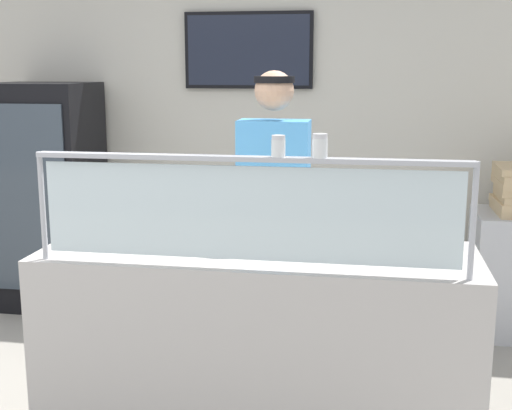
{
  "coord_description": "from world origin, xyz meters",
  "views": [
    {
      "loc": [
        1.5,
        -2.64,
        1.78
      ],
      "look_at": [
        0.99,
        0.38,
        1.16
      ],
      "focal_mm": 47.91,
      "sensor_mm": 36.0,
      "label": 1
    }
  ],
  "objects": [
    {
      "name": "parmesan_shaker",
      "position": [
        1.13,
        0.06,
        1.46
      ],
      "size": [
        0.06,
        0.06,
        0.09
      ],
      "color": "white",
      "rests_on": "sneeze_guard"
    },
    {
      "name": "worker_figure",
      "position": [
        0.99,
        0.96,
        1.01
      ],
      "size": [
        0.41,
        0.5,
        1.76
      ],
      "color": "#23232D",
      "rests_on": "ground"
    },
    {
      "name": "pepper_flake_shaker",
      "position": [
        1.3,
        0.06,
        1.47
      ],
      "size": [
        0.06,
        0.06,
        0.1
      ],
      "color": "white",
      "rests_on": "sneeze_guard"
    },
    {
      "name": "pizza_server",
      "position": [
        0.87,
        0.39,
        0.99
      ],
      "size": [
        0.11,
        0.29,
        0.01
      ],
      "primitive_type": "cube",
      "rotation": [
        0.0,
        0.0,
        0.13
      ],
      "color": "#ADAFB7",
      "rests_on": "pizza_tray"
    },
    {
      "name": "ground_plane",
      "position": [
        1.0,
        1.0,
        0.0
      ],
      "size": [
        12.0,
        12.0,
        0.0
      ],
      "primitive_type": "plane",
      "color": "gray",
      "rests_on": "ground"
    },
    {
      "name": "serving_counter",
      "position": [
        1.0,
        0.34,
        0.47
      ],
      "size": [
        2.0,
        0.68,
        0.95
      ],
      "primitive_type": "cube",
      "color": "#BCB7B2",
      "rests_on": "ground"
    },
    {
      "name": "shop_rear_unit",
      "position": [
        0.99,
        2.48,
        1.36
      ],
      "size": [
        6.4,
        0.13,
        2.7
      ],
      "color": "beige",
      "rests_on": "ground"
    },
    {
      "name": "drink_fridge",
      "position": [
        -0.88,
        2.04,
        0.83
      ],
      "size": [
        0.71,
        0.66,
        1.66
      ],
      "color": "black",
      "rests_on": "ground"
    },
    {
      "name": "sneeze_guard",
      "position": [
        1.0,
        0.06,
        1.25
      ],
      "size": [
        1.82,
        0.06,
        0.47
      ],
      "color": "#B2B5BC",
      "rests_on": "serving_counter"
    },
    {
      "name": "pizza_tray",
      "position": [
        0.84,
        0.41,
        0.97
      ],
      "size": [
        0.45,
        0.45,
        0.04
      ],
      "color": "#9EA0A8",
      "rests_on": "serving_counter"
    }
  ]
}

